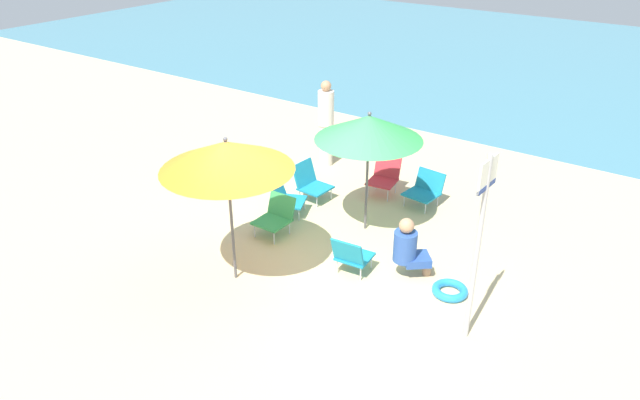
{
  "coord_description": "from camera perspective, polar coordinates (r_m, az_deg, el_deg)",
  "views": [
    {
      "loc": [
        4.33,
        -5.73,
        4.8
      ],
      "look_at": [
        -0.25,
        0.82,
        0.7
      ],
      "focal_mm": 33.51,
      "sensor_mm": 36.0,
      "label": 1
    }
  ],
  "objects": [
    {
      "name": "warning_sign",
      "position": [
        6.84,
        15.08,
        -2.56
      ],
      "size": [
        0.06,
        0.43,
        2.4
      ],
      "rotation": [
        0.0,
        0.0,
        -0.05
      ],
      "color": "#ADADB2",
      "rests_on": "ground_plane"
    },
    {
      "name": "sea_water",
      "position": [
        20.87,
        22.5,
        11.84
      ],
      "size": [
        40.0,
        16.0,
        0.01
      ],
      "primitive_type": "cube",
      "color": "teal",
      "rests_on": "ground_plane"
    },
    {
      "name": "person_b",
      "position": [
        11.61,
        0.56,
        7.33
      ],
      "size": [
        0.31,
        0.31,
        1.71
      ],
      "rotation": [
        0.0,
        0.0,
        5.68
      ],
      "color": "silver",
      "rests_on": "ground_plane"
    },
    {
      "name": "beach_chair_a",
      "position": [
        8.36,
        3.02,
        -5.25
      ],
      "size": [
        0.51,
        0.57,
        0.63
      ],
      "rotation": [
        0.0,
        0.0,
        1.66
      ],
      "color": "teal",
      "rests_on": "ground_plane"
    },
    {
      "name": "beach_chair_e",
      "position": [
        10.41,
        10.01,
        1.08
      ],
      "size": [
        0.59,
        0.63,
        0.57
      ],
      "rotation": [
        0.0,
        0.0,
        -1.68
      ],
      "color": "teal",
      "rests_on": "ground_plane"
    },
    {
      "name": "beach_chair_f",
      "position": [
        10.7,
        6.19,
        2.4
      ],
      "size": [
        0.55,
        0.63,
        0.67
      ],
      "rotation": [
        0.0,
        0.0,
        -1.43
      ],
      "color": "red",
      "rests_on": "ground_plane"
    },
    {
      "name": "umbrella_green",
      "position": [
        8.94,
        4.7,
        6.88
      ],
      "size": [
        1.64,
        1.64,
        1.97
      ],
      "color": "#4C4C51",
      "rests_on": "ground_plane"
    },
    {
      "name": "ground_plane",
      "position": [
        8.64,
        -1.77,
        -6.62
      ],
      "size": [
        40.0,
        40.0,
        0.0
      ],
      "primitive_type": "plane",
      "color": "#D3BC8C"
    },
    {
      "name": "swim_ring",
      "position": [
        8.3,
        12.3,
        -8.43
      ],
      "size": [
        0.49,
        0.49,
        0.11
      ],
      "primitive_type": "torus",
      "color": "#238CD8",
      "rests_on": "ground_plane"
    },
    {
      "name": "beach_chair_d",
      "position": [
        9.95,
        -3.23,
        0.24
      ],
      "size": [
        0.65,
        0.65,
        0.56
      ],
      "rotation": [
        0.0,
        0.0,
        0.4
      ],
      "color": "teal",
      "rests_on": "ground_plane"
    },
    {
      "name": "person_a",
      "position": [
        8.34,
        8.46,
        -4.49
      ],
      "size": [
        0.54,
        0.52,
        0.92
      ],
      "rotation": [
        0.0,
        0.0,
        0.71
      ],
      "color": "#2D519E",
      "rests_on": "ground_plane"
    },
    {
      "name": "beach_chair_b",
      "position": [
        9.39,
        -4.23,
        -1.45
      ],
      "size": [
        0.49,
        0.57,
        0.61
      ],
      "rotation": [
        0.0,
        0.0,
        -1.57
      ],
      "color": "#33934C",
      "rests_on": "ground_plane"
    },
    {
      "name": "beach_chair_c",
      "position": [
        10.44,
        -0.93,
        1.79
      ],
      "size": [
        0.6,
        0.54,
        0.65
      ],
      "rotation": [
        0.0,
        0.0,
        -0.06
      ],
      "color": "teal",
      "rests_on": "ground_plane"
    },
    {
      "name": "umbrella_orange",
      "position": [
        7.66,
        -8.92,
        4.2
      ],
      "size": [
        1.74,
        1.74,
        2.11
      ],
      "color": "#4C4C51",
      "rests_on": "ground_plane"
    }
  ]
}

